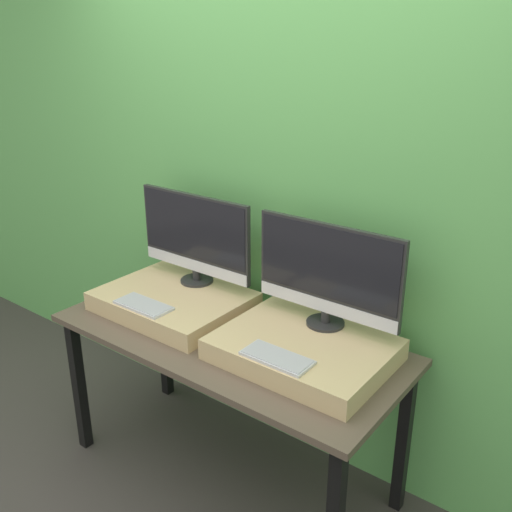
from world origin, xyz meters
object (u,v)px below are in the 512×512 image
(monitor_right, at_px, (328,272))
(keyboard_right, at_px, (277,357))
(keyboard_left, at_px, (143,305))
(monitor_left, at_px, (195,236))

(monitor_right, height_order, keyboard_right, monitor_right)
(keyboard_left, bearing_deg, monitor_right, 25.45)
(monitor_right, xyz_separation_m, keyboard_right, (0.00, -0.35, -0.23))
(monitor_left, distance_m, monitor_right, 0.73)
(monitor_left, bearing_deg, monitor_right, 0.00)
(monitor_right, relative_size, keyboard_right, 2.40)
(monitor_left, distance_m, keyboard_right, 0.85)
(monitor_left, xyz_separation_m, monitor_right, (0.73, 0.00, 0.00))
(keyboard_left, distance_m, monitor_right, 0.85)
(monitor_left, xyz_separation_m, keyboard_right, (0.73, -0.35, -0.23))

